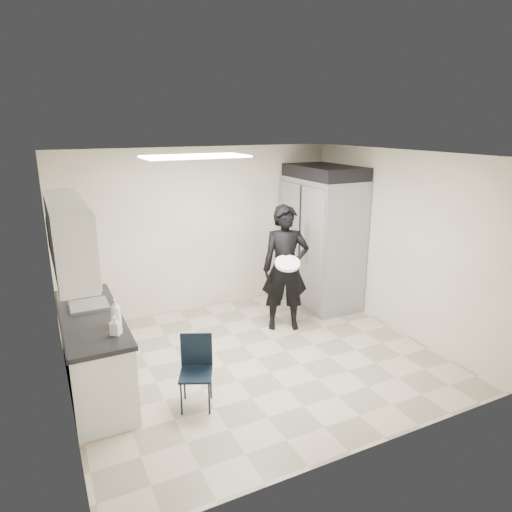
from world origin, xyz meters
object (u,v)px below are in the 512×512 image
lower_counter (94,354)px  commercial_fridge (322,242)px  folding_chair (196,375)px  man_tuxedo (285,268)px

lower_counter → commercial_fridge: commercial_fridge is taller
lower_counter → folding_chair: 1.25m
lower_counter → folding_chair: size_ratio=2.48×
folding_chair → man_tuxedo: bearing=59.9°
commercial_fridge → folding_chair: (-2.87, -1.93, -0.67)m
lower_counter → commercial_fridge: (3.78, 1.07, 0.62)m
folding_chair → lower_counter: bearing=160.8°
commercial_fridge → man_tuxedo: 1.20m
lower_counter → folding_chair: lower_counter is taller
lower_counter → man_tuxedo: size_ratio=1.03×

